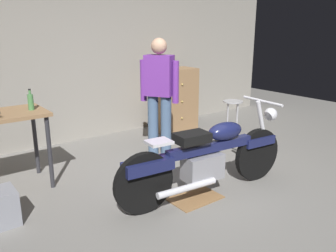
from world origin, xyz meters
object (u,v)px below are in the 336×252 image
motorcycle (208,156)px  person_standing (159,92)px  wooden_dresser (174,99)px  bottle (31,102)px  shop_stool (233,109)px

motorcycle → person_standing: 1.46m
motorcycle → wooden_dresser: wooden_dresser is taller
person_standing → wooden_dresser: bearing=-80.1°
motorcycle → bottle: bottle is taller
shop_stool → motorcycle: bearing=-144.3°
shop_stool → bottle: bottle is taller
motorcycle → bottle: bearing=140.0°
shop_stool → bottle: size_ratio=2.66×
motorcycle → wooden_dresser: bearing=65.7°
motorcycle → person_standing: bearing=82.3°
person_standing → bottle: 1.73m
motorcycle → person_standing: person_standing is taller
motorcycle → bottle: 2.09m
person_standing → bottle: person_standing is taller
wooden_dresser → shop_stool: bearing=-67.2°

